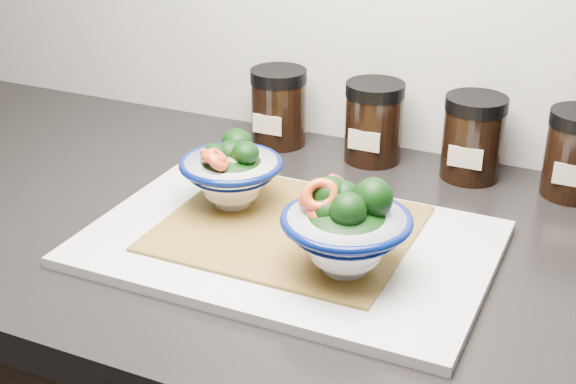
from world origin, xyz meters
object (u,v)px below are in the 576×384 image
at_px(spice_jar_c, 473,137).
at_px(bowl_right, 345,230).
at_px(cutting_board, 289,244).
at_px(bowl_left, 231,173).
at_px(spice_jar_b, 374,122).
at_px(spice_jar_a, 279,107).

bearing_deg(spice_jar_c, bowl_right, -100.44).
xyz_separation_m(cutting_board, bowl_left, (-0.10, 0.05, 0.05)).
bearing_deg(bowl_left, spice_jar_b, 67.05).
xyz_separation_m(bowl_right, spice_jar_b, (-0.08, 0.32, -0.00)).
height_order(bowl_right, spice_jar_c, bowl_right).
height_order(spice_jar_a, spice_jar_b, same).
xyz_separation_m(bowl_left, bowl_right, (0.18, -0.09, 0.01)).
height_order(spice_jar_a, spice_jar_c, same).
distance_m(bowl_right, spice_jar_b, 0.33).
bearing_deg(spice_jar_b, cutting_board, -90.37).
relative_size(cutting_board, bowl_left, 3.60).
distance_m(cutting_board, spice_jar_b, 0.28).
xyz_separation_m(cutting_board, spice_jar_a, (-0.14, 0.28, 0.05)).
height_order(bowl_left, spice_jar_b, spice_jar_b).
bearing_deg(spice_jar_b, spice_jar_a, 180.00).
bearing_deg(bowl_right, cutting_board, 154.72).
xyz_separation_m(bowl_left, spice_jar_c, (0.24, 0.23, 0.00)).
relative_size(bowl_left, spice_jar_b, 1.11).
bearing_deg(bowl_right, bowl_left, 154.54).
xyz_separation_m(cutting_board, spice_jar_b, (0.00, 0.28, 0.05)).
height_order(cutting_board, bowl_left, bowl_left).
distance_m(cutting_board, bowl_right, 0.11).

